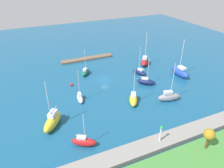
# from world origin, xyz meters

# --- Properties ---
(water) EXTENTS (160.00, 160.00, 0.00)m
(water) POSITION_xyz_m (0.00, 0.00, 0.00)
(water) COLOR #19567F
(water) RESTS_ON ground
(pier_dock) EXTENTS (20.38, 2.82, 0.70)m
(pier_dock) POSITION_xyz_m (-0.42, -18.48, 0.35)
(pier_dock) COLOR brown
(pier_dock) RESTS_ON ground
(breakwater) EXTENTS (57.56, 3.85, 1.20)m
(breakwater) POSITION_xyz_m (0.00, 31.00, 0.60)
(breakwater) COLOR gray
(breakwater) RESTS_ON ground
(shoreline_park) EXTENTS (49.60, 8.61, 1.03)m
(shoreline_park) POSITION_xyz_m (0.00, 38.09, 0.52)
(shoreline_park) COLOR #478C3D
(shoreline_park) RESTS_ON ground
(harbor_beacon) EXTENTS (0.56, 0.56, 3.73)m
(harbor_beacon) POSITION_xyz_m (0.70, 31.00, 3.35)
(harbor_beacon) COLOR silver
(harbor_beacon) RESTS_ON breakwater
(park_tree_mideast) EXTENTS (2.17, 2.17, 4.60)m
(park_tree_mideast) POSITION_xyz_m (-6.40, 36.23, 4.45)
(park_tree_mideast) COLOR brown
(park_tree_mideast) RESTS_ON shoreline_park
(sailboat_navy_far_south) EXTENTS (3.49, 5.67, 9.48)m
(sailboat_navy_far_south) POSITION_xyz_m (-12.38, 1.10, 0.88)
(sailboat_navy_far_south) COLOR #141E4C
(sailboat_navy_far_south) RESTS_ON water
(sailboat_yellow_by_breakwater) EXTENTS (6.15, 7.27, 11.72)m
(sailboat_yellow_by_breakwater) POSITION_xyz_m (19.33, 16.09, 1.47)
(sailboat_yellow_by_breakwater) COLOR yellow
(sailboat_yellow_by_breakwater) RESTS_ON water
(sailboat_red_outer_mooring) EXTENTS (6.23, 6.97, 11.94)m
(sailboat_red_outer_mooring) POSITION_xyz_m (-18.19, -5.02, 1.38)
(sailboat_red_outer_mooring) COLOR red
(sailboat_red_outer_mooring) RESTS_ON water
(sailboat_white_center_basin) EXTENTS (2.16, 5.06, 9.16)m
(sailboat_white_center_basin) POSITION_xyz_m (10.59, 8.24, 0.81)
(sailboat_white_center_basin) COLOR white
(sailboat_white_center_basin) RESTS_ON water
(sailboat_green_far_north) EXTENTS (4.49, 5.02, 8.72)m
(sailboat_green_far_north) POSITION_xyz_m (4.24, -6.12, 0.97)
(sailboat_green_far_north) COLOR #19724C
(sailboat_green_far_north) RESTS_ON water
(sailboat_blue_lone_south) EXTENTS (2.80, 7.82, 12.23)m
(sailboat_blue_lone_south) POSITION_xyz_m (-23.87, 7.71, 1.53)
(sailboat_blue_lone_south) COLOR #2347B2
(sailboat_blue_lone_south) RESTS_ON water
(sailboat_gray_mid_basin) EXTENTS (6.53, 3.30, 10.97)m
(sailboat_gray_mid_basin) POSITION_xyz_m (-11.31, 18.39, 1.28)
(sailboat_gray_mid_basin) COLOR gray
(sailboat_gray_mid_basin) RESTS_ON water
(sailboat_navy_west_end) EXTENTS (5.52, 5.21, 8.75)m
(sailboat_navy_west_end) POSITION_xyz_m (-10.60, 8.05, 0.97)
(sailboat_navy_west_end) COLOR #141E4C
(sailboat_navy_west_end) RESTS_ON water
(sailboat_yellow_off_beacon) EXTENTS (4.69, 6.31, 10.00)m
(sailboat_yellow_off_beacon) POSITION_xyz_m (-2.10, 15.18, 1.07)
(sailboat_yellow_off_beacon) COLOR yellow
(sailboat_yellow_off_beacon) RESTS_ON water
(sailboat_red_east_end) EXTENTS (5.25, 4.16, 7.91)m
(sailboat_red_east_end) POSITION_xyz_m (14.76, 24.84, 1.05)
(sailboat_red_east_end) COLOR red
(sailboat_red_east_end) RESTS_ON water
(mooring_buoy_red) EXTENTS (0.87, 0.87, 0.87)m
(mooring_buoy_red) POSITION_xyz_m (10.63, -0.54, 0.43)
(mooring_buoy_red) COLOR red
(mooring_buoy_red) RESTS_ON water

